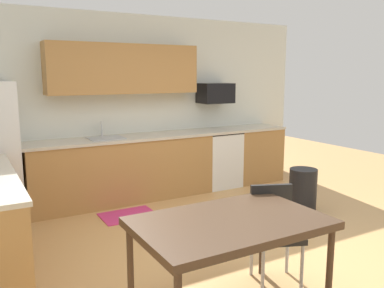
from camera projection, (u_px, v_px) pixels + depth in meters
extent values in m
plane|color=tan|center=(240.00, 254.00, 4.14)|extent=(12.00, 12.00, 0.00)
cube|color=silver|center=(139.00, 106.00, 6.18)|extent=(5.80, 0.10, 2.70)
cube|color=#AD7A42|center=(123.00, 170.00, 5.83)|extent=(2.69, 0.60, 0.90)
cube|color=#AD7A42|center=(253.00, 154.00, 6.99)|extent=(0.86, 0.60, 0.90)
cube|color=beige|center=(149.00, 136.00, 5.95)|extent=(4.80, 0.64, 0.04)
cube|color=#AD7A42|center=(124.00, 69.00, 5.75)|extent=(2.20, 0.34, 0.70)
cube|color=white|center=(218.00, 159.00, 6.63)|extent=(0.60, 0.60, 0.88)
cube|color=black|center=(218.00, 132.00, 6.56)|extent=(0.60, 0.60, 0.03)
cube|color=black|center=(215.00, 93.00, 6.53)|extent=(0.54, 0.36, 0.32)
cube|color=#A5A8AD|center=(106.00, 143.00, 5.64)|extent=(0.48, 0.40, 0.14)
cylinder|color=#B2B5BA|center=(102.00, 130.00, 5.77)|extent=(0.02, 0.02, 0.24)
cube|color=#422D1E|center=(230.00, 223.00, 2.97)|extent=(1.40, 0.90, 0.06)
cylinder|color=#422D1E|center=(329.00, 273.00, 3.01)|extent=(0.05, 0.05, 0.71)
cylinder|color=#422D1E|center=(130.00, 270.00, 3.06)|extent=(0.05, 0.05, 0.71)
cylinder|color=#422D1E|center=(262.00, 237.00, 3.68)|extent=(0.05, 0.05, 0.71)
cube|color=black|center=(277.00, 235.00, 3.49)|extent=(0.52, 0.52, 0.05)
cube|color=black|center=(271.00, 206.00, 3.64)|extent=(0.37, 0.18, 0.40)
cylinder|color=#B2B2B7|center=(263.00, 271.00, 3.35)|extent=(0.03, 0.03, 0.42)
cylinder|color=#B2B2B7|center=(302.00, 268.00, 3.39)|extent=(0.03, 0.03, 0.42)
cylinder|color=#B2B2B7|center=(252.00, 253.00, 3.68)|extent=(0.03, 0.03, 0.42)
cylinder|color=#B2B2B7|center=(287.00, 251.00, 3.72)|extent=(0.03, 0.03, 0.42)
cylinder|color=black|center=(303.00, 191.00, 5.32)|extent=(0.36, 0.36, 0.60)
cube|color=#CC3372|center=(128.00, 215.00, 5.26)|extent=(0.70, 0.50, 0.01)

